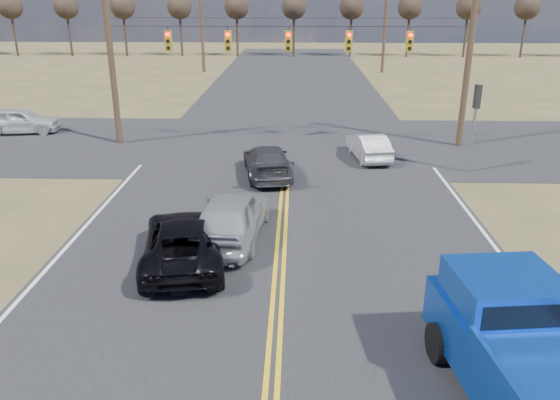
{
  "coord_description": "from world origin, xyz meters",
  "views": [
    {
      "loc": [
        0.45,
        -10.14,
        7.6
      ],
      "look_at": [
        -0.04,
        5.8,
        1.5
      ],
      "focal_mm": 35.0,
      "sensor_mm": 36.0,
      "label": 1
    }
  ],
  "objects_px": {
    "white_car_queue": "(369,146)",
    "cross_car_west": "(20,121)",
    "dgrey_car_queue": "(267,161)",
    "silver_suv": "(232,216)",
    "pickup_truck": "(533,368)",
    "black_suv": "(184,241)"
  },
  "relations": [
    {
      "from": "silver_suv",
      "to": "dgrey_car_queue",
      "type": "xyz_separation_m",
      "value": [
        0.81,
        6.6,
        -0.15
      ]
    },
    {
      "from": "pickup_truck",
      "to": "silver_suv",
      "type": "relative_size",
      "value": 1.32
    },
    {
      "from": "pickup_truck",
      "to": "cross_car_west",
      "type": "height_order",
      "value": "pickup_truck"
    },
    {
      "from": "white_car_queue",
      "to": "cross_car_west",
      "type": "relative_size",
      "value": 0.89
    },
    {
      "from": "black_suv",
      "to": "white_car_queue",
      "type": "xyz_separation_m",
      "value": [
        6.82,
        11.06,
        -0.06
      ]
    },
    {
      "from": "white_car_queue",
      "to": "dgrey_car_queue",
      "type": "relative_size",
      "value": 0.82
    },
    {
      "from": "dgrey_car_queue",
      "to": "white_car_queue",
      "type": "bearing_deg",
      "value": -158.66
    },
    {
      "from": "dgrey_car_queue",
      "to": "cross_car_west",
      "type": "height_order",
      "value": "cross_car_west"
    },
    {
      "from": "black_suv",
      "to": "cross_car_west",
      "type": "relative_size",
      "value": 1.16
    },
    {
      "from": "silver_suv",
      "to": "dgrey_car_queue",
      "type": "distance_m",
      "value": 6.65
    },
    {
      "from": "white_car_queue",
      "to": "cross_car_west",
      "type": "distance_m",
      "value": 19.79
    },
    {
      "from": "dgrey_car_queue",
      "to": "cross_car_west",
      "type": "xyz_separation_m",
      "value": [
        -14.51,
        7.32,
        0.06
      ]
    },
    {
      "from": "white_car_queue",
      "to": "cross_car_west",
      "type": "xyz_separation_m",
      "value": [
        -19.27,
        4.51,
        0.1
      ]
    },
    {
      "from": "pickup_truck",
      "to": "cross_car_west",
      "type": "relative_size",
      "value": 1.49
    },
    {
      "from": "dgrey_car_queue",
      "to": "cross_car_west",
      "type": "relative_size",
      "value": 1.08
    },
    {
      "from": "dgrey_car_queue",
      "to": "silver_suv",
      "type": "bearing_deg",
      "value": 73.85
    },
    {
      "from": "pickup_truck",
      "to": "silver_suv",
      "type": "xyz_separation_m",
      "value": [
        -6.47,
        7.83,
        -0.3
      ]
    },
    {
      "from": "cross_car_west",
      "to": "silver_suv",
      "type": "bearing_deg",
      "value": -144.59
    },
    {
      "from": "cross_car_west",
      "to": "black_suv",
      "type": "bearing_deg",
      "value": -150.51
    },
    {
      "from": "white_car_queue",
      "to": "silver_suv",
      "type": "bearing_deg",
      "value": 50.98
    },
    {
      "from": "pickup_truck",
      "to": "silver_suv",
      "type": "distance_m",
      "value": 10.16
    },
    {
      "from": "pickup_truck",
      "to": "black_suv",
      "type": "relative_size",
      "value": 1.28
    }
  ]
}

